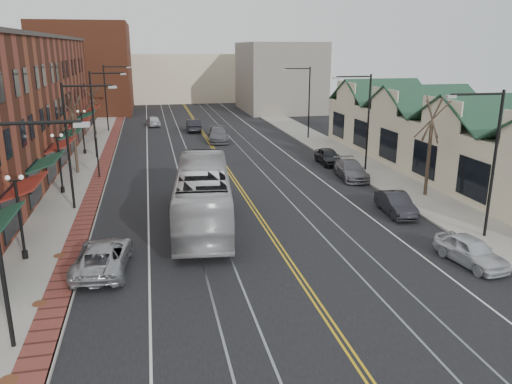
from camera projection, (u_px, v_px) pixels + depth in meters
name	position (u px, v px, depth m)	size (l,w,h in m)	color
ground	(324.00, 314.00, 19.86)	(160.00, 160.00, 0.00)	black
sidewalk_left	(75.00, 193.00, 36.21)	(4.00, 120.00, 0.15)	gray
sidewalk_right	(381.00, 176.00, 41.02)	(4.00, 120.00, 0.15)	gray
building_right	(449.00, 146.00, 41.60)	(8.00, 36.00, 4.60)	beige
backdrop_left	(86.00, 68.00, 80.43)	(14.00, 18.00, 14.00)	brown
backdrop_mid	(180.00, 77.00, 98.42)	(22.00, 14.00, 9.00)	beige
backdrop_right	(279.00, 77.00, 82.36)	(12.00, 16.00, 11.00)	slate
streetlight_l_0	(8.00, 214.00, 16.24)	(3.33, 0.25, 8.00)	black
streetlight_l_1	(74.00, 134.00, 31.27)	(3.33, 0.25, 8.00)	black
streetlight_l_2	(97.00, 106.00, 46.29)	(3.33, 0.25, 8.00)	black
streetlight_l_3	(109.00, 91.00, 61.32)	(3.33, 0.25, 8.00)	black
streetlight_r_0	(488.00, 150.00, 26.30)	(3.33, 0.25, 8.00)	black
streetlight_r_1	(364.00, 113.00, 41.33)	(3.33, 0.25, 8.00)	black
streetlight_r_2	(305.00, 95.00, 56.35)	(3.33, 0.25, 8.00)	black
lamppost_l_1	(20.00, 219.00, 24.19)	(0.84, 0.28, 4.27)	black
lamppost_l_2	(60.00, 165.00, 35.46)	(0.84, 0.28, 4.27)	black
lamppost_l_3	(83.00, 133.00, 48.61)	(0.84, 0.28, 4.27)	black
tree_left_near	(74.00, 133.00, 40.79)	(1.78, 1.37, 6.48)	#382B21
tree_left_far	(93.00, 112.00, 55.88)	(1.66, 1.28, 6.02)	#382B21
tree_right_mid	(430.00, 145.00, 34.46)	(1.90, 1.46, 6.93)	#382B21
manhole_near	(8.00, 380.00, 15.69)	(0.60, 0.60, 0.02)	#592D19
manhole_mid	(40.00, 303.00, 20.39)	(0.60, 0.60, 0.02)	#592D19
manhole_far	(60.00, 255.00, 25.08)	(0.60, 0.60, 0.02)	#592D19
traffic_signal	(97.00, 150.00, 39.62)	(0.18, 0.15, 3.80)	black
transit_bus	(203.00, 194.00, 29.76)	(3.02, 12.93, 3.60)	#B9B8BB
parked_suv	(103.00, 256.00, 23.59)	(2.37, 5.14, 1.43)	#A0A1A6
parked_car_a	(471.00, 251.00, 24.30)	(1.63, 4.05, 1.38)	silver
parked_car_b	(396.00, 204.00, 31.62)	(1.45, 4.17, 1.37)	#222227
parked_car_c	(351.00, 170.00, 40.20)	(2.00, 4.92, 1.43)	slate
parked_car_d	(328.00, 156.00, 45.16)	(1.70, 4.23, 1.44)	black
distant_car_left	(194.00, 125.00, 62.74)	(1.65, 4.72, 1.56)	black
distant_car_right	(218.00, 135.00, 56.00)	(2.23, 5.49, 1.59)	#5D5C63
distant_car_far	(153.00, 121.00, 67.00)	(1.65, 4.09, 1.39)	silver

